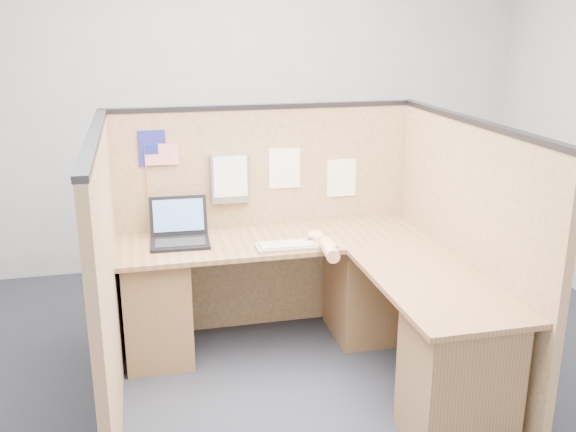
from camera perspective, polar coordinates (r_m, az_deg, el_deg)
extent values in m
plane|color=black|center=(3.76, 1.14, -15.91)|extent=(5.00, 5.00, 0.00)
plane|color=#A1A3A6|center=(5.40, -4.79, 10.10)|extent=(5.00, 0.00, 5.00)
cube|color=brown|center=(4.33, -2.08, -0.39)|extent=(2.05, 0.05, 1.50)
cube|color=#232328|center=(4.17, -2.20, 9.71)|extent=(2.05, 0.06, 0.03)
cube|color=brown|center=(3.42, -15.78, -5.92)|extent=(0.05, 1.80, 1.50)
cube|color=#232328|center=(3.21, -16.88, 6.80)|extent=(0.06, 1.80, 0.03)
cube|color=brown|center=(3.85, 15.41, -3.24)|extent=(0.05, 1.80, 1.50)
cube|color=#232328|center=(3.67, 16.35, 8.05)|extent=(0.06, 1.80, 0.03)
cube|color=brown|center=(4.04, -1.18, -2.20)|extent=(1.95, 0.60, 0.03)
cube|color=brown|center=(3.47, 12.95, -5.92)|extent=(0.60, 1.15, 0.03)
cube|color=brown|center=(4.10, -11.55, -7.78)|extent=(0.40, 0.50, 0.70)
cube|color=brown|center=(4.33, 6.69, -6.15)|extent=(0.40, 0.50, 0.70)
cube|color=brown|center=(3.38, 14.95, -13.65)|extent=(0.50, 0.40, 0.70)
cube|color=black|center=(3.98, -9.56, -2.38)|extent=(0.37, 0.28, 0.02)
cube|color=black|center=(4.09, -9.82, 0.07)|extent=(0.36, 0.09, 0.24)
cube|color=#375A8A|center=(4.08, -9.81, 0.03)|extent=(0.31, 0.07, 0.19)
cube|color=gray|center=(3.86, 0.68, -2.68)|extent=(0.48, 0.17, 0.02)
cube|color=silver|center=(3.86, 0.68, -2.45)|extent=(0.44, 0.14, 0.01)
ellipsoid|color=silver|center=(3.94, 2.50, -2.11)|extent=(0.13, 0.10, 0.05)
ellipsoid|color=tan|center=(3.92, 2.53, -1.73)|extent=(0.10, 0.12, 0.05)
cylinder|color=tan|center=(3.88, 2.82, -2.23)|extent=(0.07, 0.05, 0.07)
cylinder|color=tan|center=(3.74, 3.65, -2.97)|extent=(0.11, 0.29, 0.09)
cube|color=navy|center=(4.10, -11.99, 5.90)|extent=(0.17, 0.01, 0.23)
cylinder|color=olive|center=(4.12, -12.50, 3.75)|extent=(0.01, 0.01, 0.36)
cube|color=red|center=(4.09, -11.15, 5.39)|extent=(0.21, 0.00, 0.13)
cube|color=navy|center=(4.08, -12.05, 5.83)|extent=(0.08, 0.00, 0.06)
cube|color=slate|center=(4.15, -5.18, 3.32)|extent=(0.25, 0.05, 0.32)
cube|color=white|center=(4.13, -5.14, 3.51)|extent=(0.22, 0.01, 0.27)
cube|color=white|center=(4.23, -0.31, 4.27)|extent=(0.21, 0.01, 0.27)
cube|color=white|center=(4.36, 4.79, 3.39)|extent=(0.20, 0.01, 0.26)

